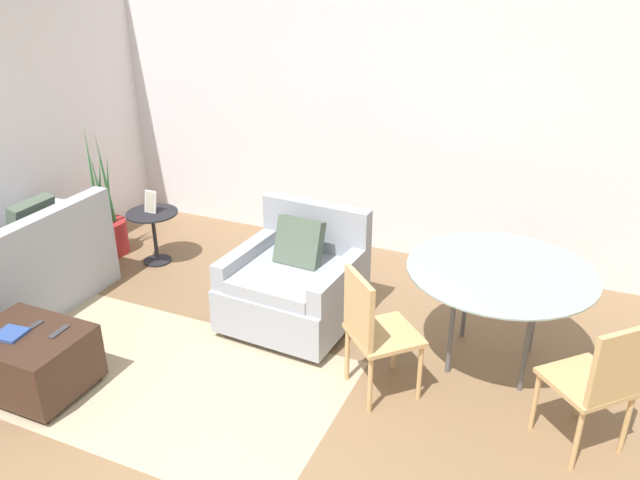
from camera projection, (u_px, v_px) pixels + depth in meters
The scene contains 13 objects.
wall_back at pixel (418, 115), 5.59m from camera, with size 12.00×0.06×2.75m.
area_rug at pixel (151, 376), 4.37m from camera, with size 2.71×1.50×0.01m.
armchair at pixel (296, 283), 4.88m from camera, with size 0.98×0.97×0.90m.
ottoman at pixel (31, 359), 4.15m from camera, with size 0.74×0.57×0.43m.
book_stack at pixel (11, 334), 4.05m from camera, with size 0.20×0.19×0.02m.
tv_remote_primary at pixel (34, 326), 4.15m from camera, with size 0.04×0.14×0.01m.
tv_remote_secondary at pixel (59, 332), 4.09m from camera, with size 0.05×0.16×0.01m.
potted_plant at pixel (108, 229), 6.07m from camera, with size 0.36×0.36×1.28m.
side_table at pixel (154, 227), 5.84m from camera, with size 0.48×0.48×0.51m.
picture_frame at pixel (151, 202), 5.73m from camera, with size 0.12×0.07×0.21m.
dining_table at pixel (500, 278), 4.25m from camera, with size 1.28×1.28×0.75m.
dining_chair_near_left at pixel (372, 327), 4.00m from camera, with size 0.59×0.59×0.90m.
dining_chair_near_right at pixel (600, 379), 3.51m from camera, with size 0.59×0.59×0.90m.
Camera 1 is at (1.41, -1.86, 2.70)m, focal length 35.00 mm.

